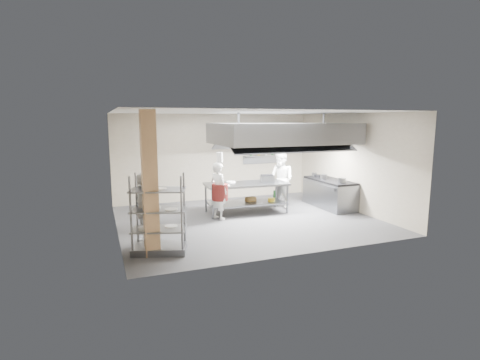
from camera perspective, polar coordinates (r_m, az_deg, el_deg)
name	(u,v)px	position (r m, az deg, el deg)	size (l,w,h in m)	color
floor	(247,219)	(10.68, 1.06, -6.03)	(7.00, 7.00, 0.00)	#313134
ceiling	(247,112)	(10.31, 1.11, 10.29)	(7.00, 7.00, 0.00)	silver
wall_back	(215,157)	(13.20, -3.81, 3.50)	(7.00, 7.00, 0.00)	gray
wall_left	(115,173)	(9.65, -18.58, 0.96)	(6.00, 6.00, 0.00)	gray
wall_right	(351,162)	(12.13, 16.62, 2.64)	(6.00, 6.00, 0.00)	gray
column	(150,184)	(7.82, -13.56, -0.64)	(0.30, 0.30, 3.00)	tan
exhaust_hood	(283,133)	(11.22, 6.54, 7.07)	(4.00, 2.50, 0.60)	slate
hood_strip_a	(255,145)	(10.85, 2.27, 5.36)	(1.60, 0.12, 0.04)	white
hood_strip_b	(309,144)	(11.68, 10.45, 5.49)	(1.60, 0.12, 0.04)	white
wall_shelf	(264,156)	(13.69, 3.63, 3.70)	(1.50, 0.28, 0.04)	slate
island	(246,198)	(11.36, 0.98, -2.74)	(2.48, 1.03, 0.91)	gray
island_worktop	(246,184)	(11.28, 0.98, -0.63)	(2.48, 1.03, 0.06)	slate
island_undershelf	(246,203)	(11.39, 0.98, -3.50)	(2.28, 0.93, 0.04)	slate
pass_rack	(159,214)	(8.07, -12.28, -5.06)	(1.12, 0.65, 1.68)	slate
cooking_range	(329,194)	(12.45, 13.46, -2.11)	(0.80, 2.00, 0.84)	slate
range_top	(330,180)	(12.37, 13.54, -0.06)	(0.78, 1.96, 0.06)	black
chef_head	(218,191)	(10.55, -3.30, -1.66)	(0.60, 0.39, 1.64)	white
chef_line	(281,180)	(12.06, 6.30, 0.06)	(0.88, 0.68, 1.80)	white
chef_plating	(143,209)	(8.63, -14.54, -4.37)	(0.96, 0.40, 1.64)	silver
griddle	(267,179)	(11.48, 4.15, 0.19)	(0.41, 0.32, 0.20)	slate
wicker_basket	(251,199)	(11.51, 1.64, -2.94)	(0.30, 0.21, 0.13)	olive
stockpot	(324,177)	(12.38, 12.64, 0.49)	(0.23, 0.23, 0.16)	gray
plate_stack	(159,228)	(8.15, -12.21, -7.11)	(0.28, 0.28, 0.05)	white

